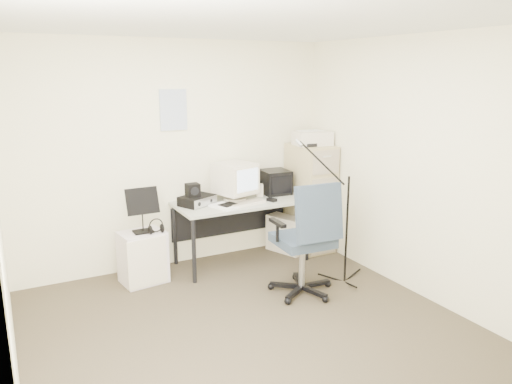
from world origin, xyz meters
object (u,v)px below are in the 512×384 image
filing_cabinet (310,198)px  side_cart (143,257)px  desk (242,232)px  office_chair (303,238)px

filing_cabinet → side_cart: size_ratio=2.38×
side_cart → filing_cabinet: bearing=-6.2°
desk → office_chair: 1.06m
office_chair → desk: bearing=102.0°
filing_cabinet → office_chair: filing_cabinet is taller
filing_cabinet → desk: 0.99m
desk → office_chair: size_ratio=1.30×
desk → office_chair: (0.16, -1.02, 0.21)m
desk → side_cart: desk is taller
filing_cabinet → desk: bearing=-178.2°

